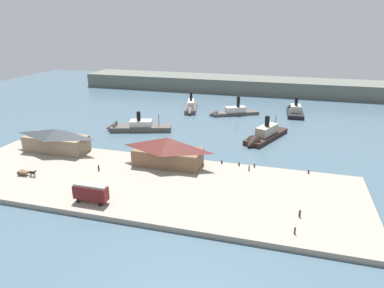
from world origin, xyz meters
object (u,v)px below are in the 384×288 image
mooring_post_west (309,172)px  mooring_post_center_west (222,162)px  street_tram (91,192)px  ferry_outer_harbor (263,136)px  ferry_departing_north (230,112)px  ferry_shed_east_terminal (168,151)px  pedestrian_at_waters_edge (300,213)px  mooring_post_center_east (254,166)px  horse_cart (27,172)px  ferry_approaching_east (191,108)px  ferry_near_quay (295,111)px  pedestrian_walking_west (295,230)px  pedestrian_near_west_shed (249,168)px  pedestrian_walking_east (99,168)px  ferry_shed_west_terminal (56,140)px  mooring_post_east (239,164)px  ferry_moored_west (133,127)px

mooring_post_west → mooring_post_center_west: same height
street_tram → ferry_outer_harbor: size_ratio=0.32×
ferry_departing_north → ferry_shed_east_terminal: bearing=-96.2°
pedestrian_at_waters_edge → mooring_post_center_east: size_ratio=1.93×
horse_cart → ferry_approaching_east: size_ratio=0.25×
pedestrian_at_waters_edge → ferry_departing_north: bearing=109.6°
ferry_near_quay → pedestrian_walking_west: bearing=-89.8°
horse_cart → pedestrian_walking_west: horse_cart is taller
pedestrian_at_waters_edge → ferry_approaching_east: size_ratio=0.07×
pedestrian_near_west_shed → pedestrian_walking_east: bearing=-164.0°
ferry_approaching_east → horse_cart: bearing=-104.5°
street_tram → mooring_post_center_west: 39.07m
horse_cart → ferry_departing_north: ferry_departing_north is taller
ferry_outer_harbor → ferry_near_quay: (10.85, 41.86, -0.16)m
ferry_outer_harbor → street_tram: bearing=-120.3°
ferry_shed_east_terminal → street_tram: size_ratio=2.40×
ferry_near_quay → ferry_departing_north: ferry_departing_north is taller
ferry_shed_west_terminal → street_tram: size_ratio=2.48×
ferry_shed_east_terminal → pedestrian_walking_west: size_ratio=12.53×
ferry_shed_east_terminal → ferry_shed_west_terminal: bearing=178.8°
horse_cart → ferry_outer_harbor: bearing=40.5°
ferry_shed_east_terminal → ferry_departing_north: bearing=83.8°
pedestrian_near_west_shed → mooring_post_east: (-3.15, 2.53, -0.31)m
ferry_moored_west → mooring_post_west: bearing=-22.1°
ferry_moored_west → ferry_near_quay: bearing=35.7°
pedestrian_walking_east → mooring_post_east: (36.94, 14.00, -0.34)m
mooring_post_west → ferry_near_quay: bearing=93.2°
pedestrian_near_west_shed → ferry_moored_west: 56.13m
ferry_moored_west → ferry_outer_harbor: (49.50, 1.45, 0.23)m
pedestrian_walking_east → mooring_post_west: pedestrian_walking_east is taller
pedestrian_near_west_shed → mooring_post_west: size_ratio=1.86×
pedestrian_near_west_shed → mooring_post_center_west: (-8.23, 2.76, -0.31)m
horse_cart → ferry_approaching_east: bearing=75.5°
mooring_post_center_west → ferry_shed_east_terminal: bearing=-161.1°
street_tram → mooring_post_west: 57.04m
horse_cart → ferry_moored_west: ferry_moored_west is taller
mooring_post_center_east → ferry_approaching_east: (-36.50, 61.63, -0.19)m
ferry_shed_west_terminal → pedestrian_walking_east: size_ratio=11.71×
mooring_post_east → ferry_near_quay: bearing=77.7°
pedestrian_near_west_shed → ferry_departing_north: (-16.05, 61.36, -0.63)m
mooring_post_center_east → ferry_outer_harbor: bearing=90.2°
ferry_moored_west → ferry_shed_west_terminal: bearing=-112.2°
street_tram → ferry_departing_north: 90.67m
street_tram → pedestrian_walking_east: bearing=114.9°
pedestrian_near_west_shed → ferry_approaching_east: size_ratio=0.07×
mooring_post_center_west → ferry_outer_harbor: (9.35, 27.14, -0.08)m
ferry_near_quay → ferry_approaching_east: bearing=-171.1°
mooring_post_west → ferry_moored_west: bearing=157.9°
ferry_shed_west_terminal → pedestrian_near_west_shed: (60.59, 1.50, -2.94)m
street_tram → ferry_moored_west: size_ratio=0.31×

